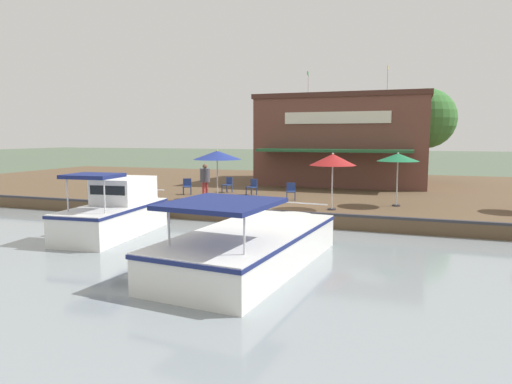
# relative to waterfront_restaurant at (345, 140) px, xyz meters

# --- Properties ---
(ground_plane) EXTENTS (220.00, 220.00, 0.00)m
(ground_plane) POSITION_rel_waterfront_restaurant_xyz_m (13.67, -0.47, -3.48)
(ground_plane) COLOR #4C5B47
(quay_deck) EXTENTS (22.00, 56.00, 0.60)m
(quay_deck) POSITION_rel_waterfront_restaurant_xyz_m (2.67, -0.47, -3.18)
(quay_deck) COLOR brown
(quay_deck) RESTS_ON ground
(quay_edge_fender) EXTENTS (0.20, 50.40, 0.10)m
(quay_edge_fender) POSITION_rel_waterfront_restaurant_xyz_m (13.57, -0.47, -2.83)
(quay_edge_fender) COLOR #2D2D33
(quay_edge_fender) RESTS_ON quay_deck
(waterfront_restaurant) EXTENTS (9.71, 10.69, 7.67)m
(waterfront_restaurant) POSITION_rel_waterfront_restaurant_xyz_m (0.00, 0.00, 0.00)
(waterfront_restaurant) COLOR brown
(waterfront_restaurant) RESTS_ON quay_deck
(patio_umbrella_by_entrance) EXTENTS (2.26, 2.26, 2.49)m
(patio_umbrella_by_entrance) POSITION_rel_waterfront_restaurant_xyz_m (11.74, -4.23, -0.64)
(patio_umbrella_by_entrance) COLOR #B7B7B7
(patio_umbrella_by_entrance) RESTS_ON quay_deck
(patio_umbrella_near_quay_edge) EXTENTS (1.85, 1.85, 2.41)m
(patio_umbrella_near_quay_edge) POSITION_rel_waterfront_restaurant_xyz_m (10.10, 3.80, -0.70)
(patio_umbrella_near_quay_edge) COLOR #B7B7B7
(patio_umbrella_near_quay_edge) RESTS_ON quay_deck
(patio_umbrella_far_corner) EXTENTS (1.97, 1.97, 2.42)m
(patio_umbrella_far_corner) POSITION_rel_waterfront_restaurant_xyz_m (12.12, 1.25, -0.74)
(patio_umbrella_far_corner) COLOR #B7B7B7
(patio_umbrella_far_corner) RESTS_ON quay_deck
(cafe_chair_under_first_umbrella) EXTENTS (0.58, 0.58, 0.85)m
(cafe_chair_under_first_umbrella) POSITION_rel_waterfront_restaurant_xyz_m (8.49, -3.65, -2.40)
(cafe_chair_under_first_umbrella) COLOR navy
(cafe_chair_under_first_umbrella) RESTS_ON quay_deck
(cafe_chair_facing_river) EXTENTS (0.50, 0.50, 0.85)m
(cafe_chair_facing_river) POSITION_rel_waterfront_restaurant_xyz_m (10.42, -11.15, -2.40)
(cafe_chair_facing_river) COLOR navy
(cafe_chair_facing_river) RESTS_ON quay_deck
(cafe_chair_mid_patio) EXTENTS (0.59, 0.59, 0.85)m
(cafe_chair_mid_patio) POSITION_rel_waterfront_restaurant_xyz_m (9.44, -7.06, -2.40)
(cafe_chair_mid_patio) COLOR navy
(cafe_chair_mid_patio) RESTS_ON quay_deck
(cafe_chair_beside_entrance) EXTENTS (0.54, 0.54, 0.85)m
(cafe_chair_beside_entrance) POSITION_rel_waterfront_restaurant_xyz_m (9.75, -1.18, -2.40)
(cafe_chair_beside_entrance) COLOR navy
(cafe_chair_beside_entrance) RESTS_ON quay_deck
(cafe_chair_back_row_seat) EXTENTS (0.56, 0.56, 0.85)m
(cafe_chair_back_row_seat) POSITION_rel_waterfront_restaurant_xyz_m (7.90, -5.32, -2.40)
(cafe_chair_back_row_seat) COLOR navy
(cafe_chair_back_row_seat) RESTS_ON quay_deck
(person_near_entrance) EXTENTS (0.50, 0.50, 1.75)m
(person_near_entrance) POSITION_rel_waterfront_restaurant_xyz_m (10.75, -5.36, -1.77)
(person_near_entrance) COLOR #B23338
(person_near_entrance) RESTS_ON quay_deck
(motorboat_outer_channel) EXTENTS (5.83, 2.45, 2.36)m
(motorboat_outer_channel) POSITION_rel_waterfront_restaurant_xyz_m (16.85, -5.95, -2.60)
(motorboat_outer_channel) COLOR white
(motorboat_outer_channel) RESTS_ON river_water
(motorboat_second_along) EXTENTS (8.31, 3.60, 2.05)m
(motorboat_second_along) POSITION_rel_waterfront_restaurant_xyz_m (18.82, 0.34, -2.82)
(motorboat_second_along) COLOR white
(motorboat_second_along) RESTS_ON river_water
(tree_behind_restaurant) EXTENTS (4.34, 4.13, 6.42)m
(tree_behind_restaurant) POSITION_rel_waterfront_restaurant_xyz_m (-2.57, 4.94, 1.36)
(tree_behind_restaurant) COLOR brown
(tree_behind_restaurant) RESTS_ON quay_deck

